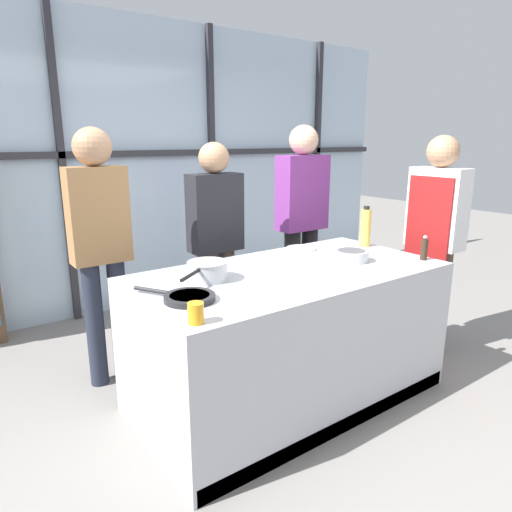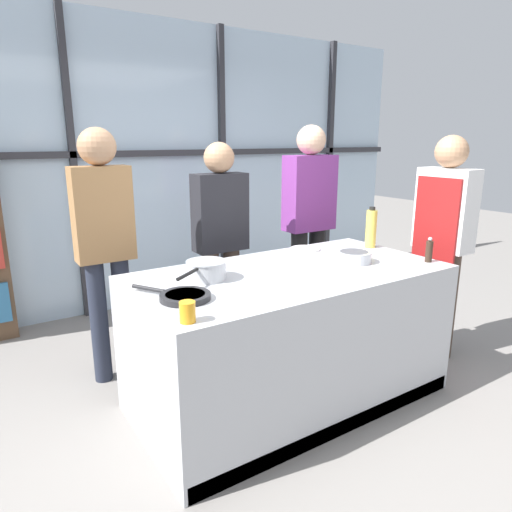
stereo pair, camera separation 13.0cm
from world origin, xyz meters
name	(u,v)px [view 2 (the right image)]	position (x,y,z in m)	size (l,w,h in m)	color
ground_plane	(288,396)	(0.00, 0.00, 0.00)	(18.00, 18.00, 0.00)	gray
back_window_wall	(153,167)	(0.00, 2.29, 1.40)	(6.40, 0.10, 2.80)	silver
demo_island	(289,336)	(0.00, 0.00, 0.44)	(1.97, 1.01, 0.88)	#B7BABF
chef	(442,234)	(1.38, -0.09, 0.97)	(0.24, 0.43, 1.71)	#47382D
spectator_far_left	(105,238)	(-0.89, 0.91, 1.03)	(0.38, 0.25, 1.75)	#232838
spectator_center_left	(221,235)	(0.00, 0.91, 0.95)	(0.42, 0.23, 1.66)	#47382D
spectator_center_right	(309,215)	(0.89, 0.91, 1.02)	(0.46, 0.25, 1.79)	black
frying_pan	(184,296)	(-0.78, -0.12, 0.90)	(0.32, 0.43, 0.03)	#232326
saucepan	(206,270)	(-0.52, 0.12, 0.94)	(0.38, 0.31, 0.11)	silver
white_plate	(305,249)	(0.42, 0.38, 0.89)	(0.22, 0.22, 0.01)	white
mixing_bowl	(354,256)	(0.48, -0.07, 0.92)	(0.23, 0.23, 0.07)	silver
oil_bottle	(371,228)	(0.89, 0.18, 1.03)	(0.08, 0.08, 0.31)	#E0CC4C
pepper_grinder	(429,251)	(0.90, -0.33, 0.96)	(0.05, 0.05, 0.17)	#332319
juice_glass_near	(187,312)	(-0.89, -0.40, 0.93)	(0.07, 0.07, 0.10)	orange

